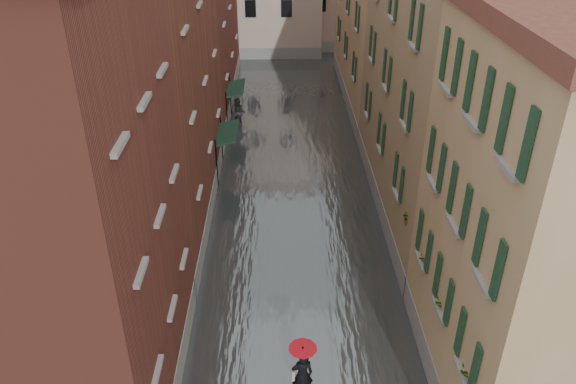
{
  "coord_description": "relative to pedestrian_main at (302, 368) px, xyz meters",
  "views": [
    {
      "loc": [
        -0.78,
        -14.61,
        14.53
      ],
      "look_at": [
        -0.4,
        5.42,
        3.0
      ],
      "focal_mm": 35.0,
      "sensor_mm": 36.0,
      "label": 1
    }
  ],
  "objects": [
    {
      "name": "ground",
      "position": [
        0.11,
        2.37,
        -1.21
      ],
      "size": [
        120.0,
        120.0,
        0.0
      ],
      "primitive_type": "plane",
      "color": "slate",
      "rests_on": "ground"
    },
    {
      "name": "floodwater",
      "position": [
        0.11,
        15.37,
        -1.11
      ],
      "size": [
        10.0,
        60.0,
        0.2
      ],
      "primitive_type": "cube",
      "color": "#4C5354",
      "rests_on": "ground"
    },
    {
      "name": "building_left_near",
      "position": [
        -6.89,
        0.37,
        5.29
      ],
      "size": [
        6.0,
        8.0,
        13.0
      ],
      "primitive_type": "cube",
      "color": "brown",
      "rests_on": "ground"
    },
    {
      "name": "building_left_mid",
      "position": [
        -6.89,
        11.37,
        5.04
      ],
      "size": [
        6.0,
        14.0,
        12.5
      ],
      "primitive_type": "cube",
      "color": "brown",
      "rests_on": "ground"
    },
    {
      "name": "building_left_far",
      "position": [
        -6.89,
        26.37,
        5.79
      ],
      "size": [
        6.0,
        16.0,
        14.0
      ],
      "primitive_type": "cube",
      "color": "brown",
      "rests_on": "ground"
    },
    {
      "name": "building_right_near",
      "position": [
        7.11,
        0.37,
        4.54
      ],
      "size": [
        6.0,
        8.0,
        11.5
      ],
      "primitive_type": "cube",
      "color": "#9B8450",
      "rests_on": "ground"
    },
    {
      "name": "building_right_mid",
      "position": [
        7.11,
        11.37,
        5.29
      ],
      "size": [
        6.0,
        14.0,
        13.0
      ],
      "primitive_type": "cube",
      "color": "#977C5B",
      "rests_on": "ground"
    },
    {
      "name": "building_right_far",
      "position": [
        7.11,
        26.37,
        4.54
      ],
      "size": [
        6.0,
        16.0,
        11.5
      ],
      "primitive_type": "cube",
      "color": "#9B8450",
      "rests_on": "ground"
    },
    {
      "name": "awning_near",
      "position": [
        -3.38,
        14.93,
        1.26
      ],
      "size": [
        1.09,
        2.99,
        2.8
      ],
      "color": "black",
      "rests_on": "ground"
    },
    {
      "name": "awning_far",
      "position": [
        -3.38,
        21.82,
        1.26
      ],
      "size": [
        1.09,
        3.09,
        2.8
      ],
      "color": "black",
      "rests_on": "ground"
    },
    {
      "name": "window_planters",
      "position": [
        4.23,
        1.62,
        2.3
      ],
      "size": [
        0.59,
        8.34,
        0.84
      ],
      "color": "brown",
      "rests_on": "ground"
    },
    {
      "name": "pedestrian_main",
      "position": [
        0.0,
        0.0,
        0.0
      ],
      "size": [
        0.89,
        0.89,
        2.06
      ],
      "color": "black",
      "rests_on": "ground"
    },
    {
      "name": "pedestrian_far",
      "position": [
        -3.23,
        21.64,
        -0.26
      ],
      "size": [
        1.06,
        0.91,
        1.89
      ],
      "primitive_type": "imported",
      "rotation": [
        0.0,
        0.0,
        -0.23
      ],
      "color": "black",
      "rests_on": "ground"
    }
  ]
}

